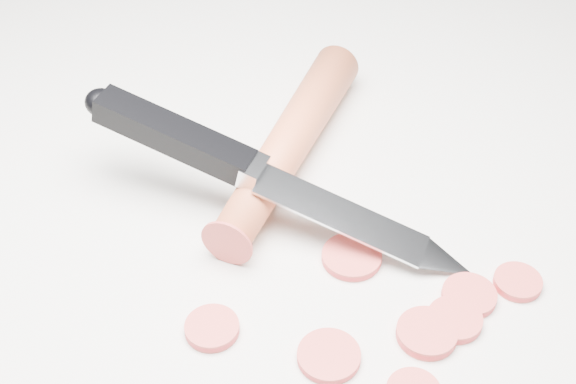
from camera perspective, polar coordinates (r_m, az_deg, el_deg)
name	(u,v)px	position (r m, az deg, el deg)	size (l,w,h in m)	color
ground	(329,253)	(0.55, 2.97, -4.33)	(2.40, 2.40, 0.00)	silver
carrot	(289,143)	(0.61, 0.09, 3.53)	(0.03, 0.03, 0.22)	#CC512B
carrot_slice_0	(212,328)	(0.51, -5.43, -9.61)	(0.03, 0.03, 0.01)	#C83732
carrot_slice_1	(329,356)	(0.49, 2.93, -11.57)	(0.04, 0.04, 0.01)	#C83732
carrot_slice_2	(427,333)	(0.51, 9.84, -9.86)	(0.04, 0.04, 0.01)	#C83732
carrot_slice_3	(455,320)	(0.52, 11.76, -8.88)	(0.03, 0.03, 0.01)	#C83732
carrot_slice_4	(518,282)	(0.55, 16.02, -6.17)	(0.03, 0.03, 0.01)	#C83732
carrot_slice_5	(352,257)	(0.54, 4.55, -4.61)	(0.04, 0.04, 0.01)	#C83732
carrot_slice_7	(469,296)	(0.53, 12.76, -7.19)	(0.04, 0.04, 0.01)	#C83732
kitchen_knife	(275,177)	(0.55, -0.92, 1.08)	(0.24, 0.22, 0.08)	silver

